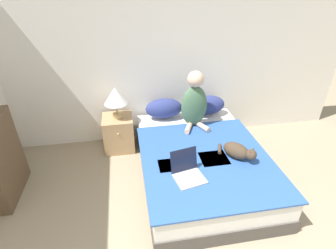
# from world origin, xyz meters

# --- Properties ---
(wall_back) EXTENTS (5.56, 0.05, 2.55)m
(wall_back) POSITION_xyz_m (0.00, 3.21, 1.27)
(wall_back) COLOR silver
(wall_back) RESTS_ON ground_plane
(bed) EXTENTS (1.50, 2.08, 0.44)m
(bed) POSITION_xyz_m (0.23, 2.10, 0.22)
(bed) COLOR #4C4742
(bed) RESTS_ON ground_plane
(pillow_near) EXTENTS (0.55, 0.28, 0.30)m
(pillow_near) POSITION_xyz_m (-0.10, 2.98, 0.58)
(pillow_near) COLOR navy
(pillow_near) RESTS_ON bed
(pillow_far) EXTENTS (0.55, 0.28, 0.30)m
(pillow_far) POSITION_xyz_m (0.56, 2.98, 0.58)
(pillow_far) COLOR navy
(pillow_far) RESTS_ON bed
(person_sitting) EXTENTS (0.37, 0.36, 0.79)m
(person_sitting) POSITION_xyz_m (0.27, 2.68, 0.79)
(person_sitting) COLOR #476B4C
(person_sitting) RESTS_ON bed
(cat_tabby) EXTENTS (0.36, 0.45, 0.19)m
(cat_tabby) POSITION_xyz_m (0.59, 1.85, 0.53)
(cat_tabby) COLOR #473828
(cat_tabby) RESTS_ON bed
(laptop_open) EXTENTS (0.36, 0.37, 0.27)m
(laptop_open) POSITION_xyz_m (-0.06, 1.64, 0.49)
(laptop_open) COLOR #B7B7BC
(laptop_open) RESTS_ON bed
(nightstand) EXTENTS (0.43, 0.44, 0.52)m
(nightstand) POSITION_xyz_m (-0.79, 2.93, 0.26)
(nightstand) COLOR tan
(nightstand) RESTS_ON ground_plane
(table_lamp) EXTENTS (0.33, 0.33, 0.46)m
(table_lamp) POSITION_xyz_m (-0.78, 2.93, 0.85)
(table_lamp) COLOR tan
(table_lamp) RESTS_ON nightstand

